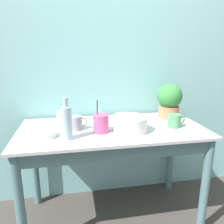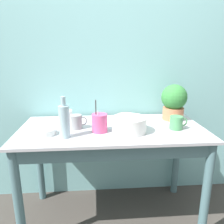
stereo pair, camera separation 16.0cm
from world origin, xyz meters
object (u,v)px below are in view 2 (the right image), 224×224
at_px(potted_plant, 174,101).
at_px(bottle_short, 66,115).
at_px(bowl_wash_large, 129,125).
at_px(mug_green, 176,123).
at_px(mug_grey, 77,122).
at_px(bowl_small_enamel_white, 45,132).
at_px(bottle_tall, 64,121).
at_px(bowl_small_tan, 126,117).
at_px(utensil_cup, 100,123).

bearing_deg(potted_plant, bottle_short, 178.72).
distance_m(bowl_wash_large, mug_green, 0.35).
height_order(bowl_wash_large, mug_green, bowl_wash_large).
relative_size(mug_grey, bowl_small_enamel_white, 0.87).
bearing_deg(mug_green, mug_grey, 174.51).
xyz_separation_m(mug_green, mug_grey, (-0.72, 0.07, 0.00)).
relative_size(potted_plant, bowl_wash_large, 1.22).
relative_size(potted_plant, mug_green, 2.26).
distance_m(bowl_wash_large, mug_grey, 0.39).
relative_size(mug_green, mug_grey, 1.06).
bearing_deg(mug_green, bottle_tall, -172.85).
xyz_separation_m(bottle_short, bowl_small_tan, (0.49, 0.00, -0.03)).
relative_size(bowl_wash_large, bottle_short, 2.03).
bearing_deg(mug_green, bottle_short, 162.74).
xyz_separation_m(potted_plant, bottle_tall, (-0.85, -0.33, -0.04)).
relative_size(bowl_wash_large, mug_grey, 1.95).
bearing_deg(potted_plant, bottle_tall, -158.42).
bearing_deg(bowl_wash_large, potted_plant, 32.88).
bearing_deg(utensil_cup, bowl_small_tan, 49.52).
bearing_deg(mug_grey, mug_green, -5.49).
distance_m(potted_plant, bowl_wash_large, 0.50).
height_order(bowl_wash_large, bottle_tall, bottle_tall).
distance_m(bottle_tall, mug_grey, 0.19).
bearing_deg(potted_plant, bowl_small_enamel_white, -164.62).
xyz_separation_m(bottle_tall, utensil_cup, (0.23, 0.09, -0.05)).
height_order(bottle_short, utensil_cup, utensil_cup).
bearing_deg(utensil_cup, mug_green, 1.08).
relative_size(bottle_tall, mug_grey, 2.23).
bearing_deg(bowl_wash_large, bowl_small_tan, 85.88).
height_order(potted_plant, utensil_cup, potted_plant).
bearing_deg(bottle_tall, bowl_small_tan, 37.83).
xyz_separation_m(bowl_wash_large, bowl_small_tan, (0.02, 0.28, -0.03)).
bearing_deg(bowl_small_tan, bottle_tall, -142.17).
height_order(mug_green, bowl_small_tan, mug_green).
relative_size(bottle_short, bowl_small_tan, 0.80).
distance_m(potted_plant, mug_grey, 0.81).
distance_m(bowl_wash_large, bottle_tall, 0.45).
xyz_separation_m(bottle_tall, mug_green, (0.79, 0.10, -0.07)).
xyz_separation_m(bowl_wash_large, mug_green, (0.35, 0.03, -0.00)).
xyz_separation_m(mug_grey, utensil_cup, (0.17, -0.08, 0.01)).
bearing_deg(mug_grey, potted_plant, 11.99).
bearing_deg(bottle_short, bowl_wash_large, -31.08).
distance_m(bottle_short, utensil_cup, 0.38).
xyz_separation_m(bowl_wash_large, mug_grey, (-0.37, 0.10, -0.00)).
relative_size(potted_plant, bottle_tall, 1.07).
xyz_separation_m(bowl_wash_large, bottle_tall, (-0.44, -0.07, 0.06)).
height_order(mug_grey, bowl_small_enamel_white, mug_grey).
height_order(potted_plant, bottle_tall, potted_plant).
bearing_deg(bowl_small_enamel_white, bottle_tall, -23.29).
height_order(bottle_short, mug_green, bottle_short).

